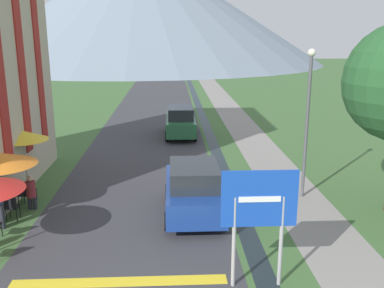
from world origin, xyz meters
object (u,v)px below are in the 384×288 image
(parked_car_near, at_px, (194,189))
(cafe_chair_far_left, at_px, (23,193))
(parked_car_far, at_px, (180,121))
(cafe_chair_middle, at_px, (12,206))
(cafe_umbrella_rear_yellow, at_px, (23,136))
(road_sign, at_px, (259,210))
(cafe_chair_far_right, at_px, (29,190))
(streetlamp, at_px, (308,113))
(person_seated_near, at_px, (31,191))

(parked_car_near, xyz_separation_m, cafe_chair_far_left, (-6.07, 0.93, -0.40))
(parked_car_far, xyz_separation_m, cafe_chair_middle, (-5.89, -11.85, -0.40))
(parked_car_far, height_order, cafe_umbrella_rear_yellow, cafe_umbrella_rear_yellow)
(road_sign, distance_m, cafe_chair_far_right, 9.39)
(road_sign, bearing_deg, cafe_umbrella_rear_yellow, 138.12)
(cafe_chair_middle, xyz_separation_m, cafe_umbrella_rear_yellow, (-0.38, 2.81, 1.74))
(cafe_chair_middle, distance_m, streetlamp, 10.81)
(cafe_chair_far_right, height_order, cafe_chair_middle, same)
(cafe_chair_middle, bearing_deg, parked_car_far, 39.79)
(road_sign, bearing_deg, parked_car_far, 95.37)
(road_sign, relative_size, streetlamp, 0.54)
(parked_car_near, bearing_deg, person_seated_near, 173.06)
(cafe_umbrella_rear_yellow, bearing_deg, person_seated_near, -68.28)
(cafe_chair_middle, bearing_deg, cafe_chair_far_right, 63.13)
(road_sign, xyz_separation_m, cafe_chair_far_left, (-7.38, 5.33, -1.49))
(cafe_chair_far_right, bearing_deg, parked_car_far, 73.73)
(parked_car_far, relative_size, streetlamp, 0.79)
(person_seated_near, bearing_deg, road_sign, -35.95)
(cafe_chair_far_right, relative_size, streetlamp, 0.15)
(cafe_chair_far_left, relative_size, cafe_umbrella_rear_yellow, 0.35)
(parked_car_far, distance_m, cafe_umbrella_rear_yellow, 11.08)
(parked_car_far, height_order, cafe_chair_middle, parked_car_far)
(parked_car_near, height_order, person_seated_near, parked_car_near)
(cafe_chair_far_left, bearing_deg, parked_car_near, -16.49)
(road_sign, bearing_deg, parked_car_near, 106.61)
(road_sign, relative_size, parked_car_near, 0.73)
(parked_car_far, bearing_deg, cafe_chair_far_right, -119.39)
(cafe_umbrella_rear_yellow, bearing_deg, parked_car_far, 55.28)
(road_sign, xyz_separation_m, streetlamp, (2.93, 5.84, 1.26))
(person_seated_near, xyz_separation_m, streetlamp, (9.95, 0.75, 2.57))
(person_seated_near, relative_size, streetlamp, 0.23)
(cafe_chair_far_right, xyz_separation_m, cafe_umbrella_rear_yellow, (-0.46, 1.26, 1.74))
(parked_car_far, relative_size, cafe_chair_far_left, 5.17)
(cafe_chair_far_right, height_order, cafe_chair_far_left, same)
(parked_car_near, bearing_deg, cafe_chair_far_right, 167.71)
(cafe_chair_middle, height_order, cafe_chair_far_left, same)
(parked_car_far, distance_m, cafe_chair_far_left, 12.20)
(parked_car_far, relative_size, cafe_chair_far_right, 5.17)
(parked_car_far, bearing_deg, streetlamp, -66.44)
(cafe_chair_far_right, xyz_separation_m, cafe_chair_middle, (-0.08, -1.55, 0.00))
(parked_car_near, bearing_deg, road_sign, -73.39)
(cafe_chair_far_right, distance_m, person_seated_near, 0.70)
(parked_car_far, height_order, person_seated_near, parked_car_far)
(road_sign, relative_size, person_seated_near, 2.38)
(cafe_chair_middle, distance_m, person_seated_near, 1.03)
(road_sign, height_order, streetlamp, streetlamp)
(cafe_chair_far_left, relative_size, streetlamp, 0.15)
(cafe_chair_middle, relative_size, streetlamp, 0.15)
(parked_car_near, bearing_deg, streetlamp, 18.81)
(road_sign, distance_m, cafe_umbrella_rear_yellow, 10.44)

